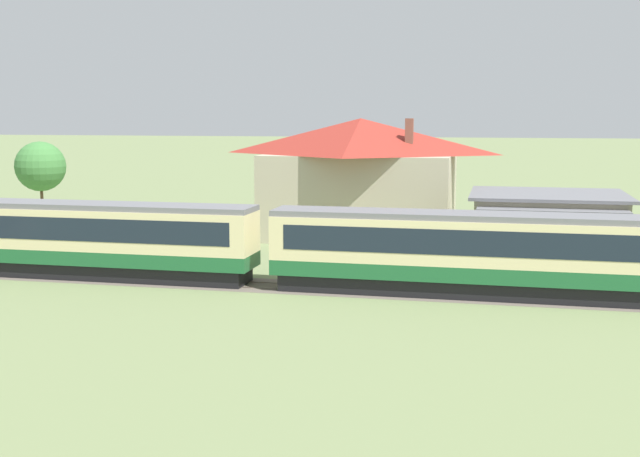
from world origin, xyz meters
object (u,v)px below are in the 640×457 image
Objects in this scene: passenger_train at (469,250)px; station_house_red_roof at (360,176)px; yard_tree_0 at (40,167)px; station_building at (547,227)px.

passenger_train is 7.06× the size of station_house_red_roof.
yard_tree_0 is at bearing 177.80° from station_house_red_roof.
station_building is 1.38× the size of yard_tree_0.
station_house_red_roof reaches higher than yard_tree_0.
station_house_red_roof reaches higher than passenger_train.
yard_tree_0 is (-40.83, 8.45, 2.71)m from station_building.
station_house_red_roof reaches higher than station_building.
passenger_train is 11.99m from station_building.
station_house_red_roof is at bearing 115.64° from passenger_train.
yard_tree_0 reaches higher than station_building.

